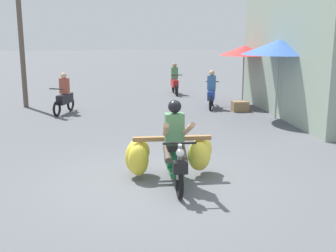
{
  "coord_description": "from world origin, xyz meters",
  "views": [
    {
      "loc": [
        -0.81,
        -7.33,
        2.75
      ],
      "look_at": [
        0.24,
        0.85,
        0.9
      ],
      "focal_mm": 44.75,
      "sensor_mm": 36.0,
      "label": 1
    }
  ],
  "objects_px": {
    "utility_pole": "(21,39)",
    "motorbike_distant_ahead_left": "(175,82)",
    "market_umbrella_near_shop": "(244,51)",
    "motorbike_distant_far_ahead": "(64,97)",
    "motorbike_main_loaded": "(168,153)",
    "market_umbrella_further_along": "(279,47)",
    "produce_crate": "(240,106)",
    "motorbike_distant_ahead_right": "(211,93)"
  },
  "relations": [
    {
      "from": "market_umbrella_near_shop",
      "to": "market_umbrella_further_along",
      "type": "height_order",
      "value": "market_umbrella_further_along"
    },
    {
      "from": "motorbike_main_loaded",
      "to": "motorbike_distant_far_ahead",
      "type": "bearing_deg",
      "value": 110.84
    },
    {
      "from": "motorbike_distant_ahead_left",
      "to": "utility_pole",
      "type": "xyz_separation_m",
      "value": [
        -6.02,
        -2.65,
        1.93
      ]
    },
    {
      "from": "motorbike_distant_far_ahead",
      "to": "market_umbrella_further_along",
      "type": "height_order",
      "value": "market_umbrella_further_along"
    },
    {
      "from": "market_umbrella_further_along",
      "to": "produce_crate",
      "type": "xyz_separation_m",
      "value": [
        -0.76,
        1.41,
        -2.12
      ]
    },
    {
      "from": "motorbike_main_loaded",
      "to": "produce_crate",
      "type": "distance_m",
      "value": 7.49
    },
    {
      "from": "motorbike_distant_ahead_left",
      "to": "utility_pole",
      "type": "height_order",
      "value": "utility_pole"
    },
    {
      "from": "motorbike_distant_ahead_right",
      "to": "motorbike_distant_far_ahead",
      "type": "xyz_separation_m",
      "value": [
        -5.26,
        -0.32,
        0.0
      ]
    },
    {
      "from": "motorbike_distant_ahead_left",
      "to": "motorbike_distant_far_ahead",
      "type": "distance_m",
      "value": 6.01
    },
    {
      "from": "market_umbrella_near_shop",
      "to": "produce_crate",
      "type": "distance_m",
      "value": 2.42
    },
    {
      "from": "motorbike_distant_far_ahead",
      "to": "market_umbrella_near_shop",
      "type": "xyz_separation_m",
      "value": [
        6.65,
        0.97,
        1.5
      ]
    },
    {
      "from": "motorbike_main_loaded",
      "to": "market_umbrella_near_shop",
      "type": "xyz_separation_m",
      "value": [
        3.96,
        8.05,
        1.55
      ]
    },
    {
      "from": "motorbike_main_loaded",
      "to": "market_umbrella_further_along",
      "type": "distance_m",
      "value": 6.94
    },
    {
      "from": "motorbike_main_loaded",
      "to": "utility_pole",
      "type": "bearing_deg",
      "value": 116.78
    },
    {
      "from": "motorbike_distant_ahead_left",
      "to": "market_umbrella_further_along",
      "type": "xyz_separation_m",
      "value": [
        2.46,
        -5.91,
        1.73
      ]
    },
    {
      "from": "market_umbrella_further_along",
      "to": "motorbike_distant_far_ahead",
      "type": "bearing_deg",
      "value": 164.99
    },
    {
      "from": "motorbike_distant_ahead_left",
      "to": "market_umbrella_further_along",
      "type": "height_order",
      "value": "market_umbrella_further_along"
    },
    {
      "from": "motorbike_distant_far_ahead",
      "to": "market_umbrella_further_along",
      "type": "bearing_deg",
      "value": -15.01
    },
    {
      "from": "motorbike_main_loaded",
      "to": "motorbike_distant_ahead_left",
      "type": "relative_size",
      "value": 1.13
    },
    {
      "from": "utility_pole",
      "to": "market_umbrella_further_along",
      "type": "bearing_deg",
      "value": -21.01
    },
    {
      "from": "market_umbrella_further_along",
      "to": "produce_crate",
      "type": "height_order",
      "value": "market_umbrella_further_along"
    },
    {
      "from": "market_umbrella_near_shop",
      "to": "utility_pole",
      "type": "xyz_separation_m",
      "value": [
        -8.24,
        0.44,
        0.43
      ]
    },
    {
      "from": "utility_pole",
      "to": "market_umbrella_near_shop",
      "type": "bearing_deg",
      "value": -3.07
    },
    {
      "from": "market_umbrella_further_along",
      "to": "produce_crate",
      "type": "distance_m",
      "value": 2.65
    },
    {
      "from": "motorbike_distant_ahead_left",
      "to": "produce_crate",
      "type": "bearing_deg",
      "value": -69.29
    },
    {
      "from": "motorbike_distant_ahead_left",
      "to": "market_umbrella_near_shop",
      "type": "distance_m",
      "value": 4.09
    },
    {
      "from": "market_umbrella_near_shop",
      "to": "market_umbrella_further_along",
      "type": "bearing_deg",
      "value": -85.01
    },
    {
      "from": "motorbike_distant_ahead_right",
      "to": "utility_pole",
      "type": "xyz_separation_m",
      "value": [
        -6.86,
        1.09,
        1.93
      ]
    },
    {
      "from": "motorbike_main_loaded",
      "to": "motorbike_distant_ahead_right",
      "type": "xyz_separation_m",
      "value": [
        2.57,
        7.4,
        0.05
      ]
    },
    {
      "from": "motorbike_distant_far_ahead",
      "to": "market_umbrella_further_along",
      "type": "xyz_separation_m",
      "value": [
        6.9,
        -1.85,
        1.73
      ]
    },
    {
      "from": "utility_pole",
      "to": "motorbike_distant_ahead_left",
      "type": "bearing_deg",
      "value": 23.75
    },
    {
      "from": "motorbike_main_loaded",
      "to": "motorbike_distant_ahead_left",
      "type": "distance_m",
      "value": 11.28
    },
    {
      "from": "motorbike_distant_ahead_right",
      "to": "market_umbrella_further_along",
      "type": "xyz_separation_m",
      "value": [
        1.63,
        -2.17,
        1.73
      ]
    },
    {
      "from": "produce_crate",
      "to": "utility_pole",
      "type": "xyz_separation_m",
      "value": [
        -7.73,
        1.85,
        2.32
      ]
    },
    {
      "from": "market_umbrella_near_shop",
      "to": "motorbike_distant_far_ahead",
      "type": "bearing_deg",
      "value": -171.72
    },
    {
      "from": "motorbike_distant_far_ahead",
      "to": "produce_crate",
      "type": "height_order",
      "value": "motorbike_distant_far_ahead"
    },
    {
      "from": "motorbike_main_loaded",
      "to": "produce_crate",
      "type": "bearing_deg",
      "value": 62.61
    },
    {
      "from": "motorbike_distant_far_ahead",
      "to": "motorbike_distant_ahead_right",
      "type": "bearing_deg",
      "value": 3.47
    },
    {
      "from": "motorbike_main_loaded",
      "to": "motorbike_distant_far_ahead",
      "type": "distance_m",
      "value": 7.58
    },
    {
      "from": "motorbike_distant_ahead_right",
      "to": "utility_pole",
      "type": "relative_size",
      "value": 0.32
    },
    {
      "from": "motorbike_distant_ahead_left",
      "to": "produce_crate",
      "type": "distance_m",
      "value": 4.83
    },
    {
      "from": "motorbike_main_loaded",
      "to": "produce_crate",
      "type": "height_order",
      "value": "motorbike_main_loaded"
    }
  ]
}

